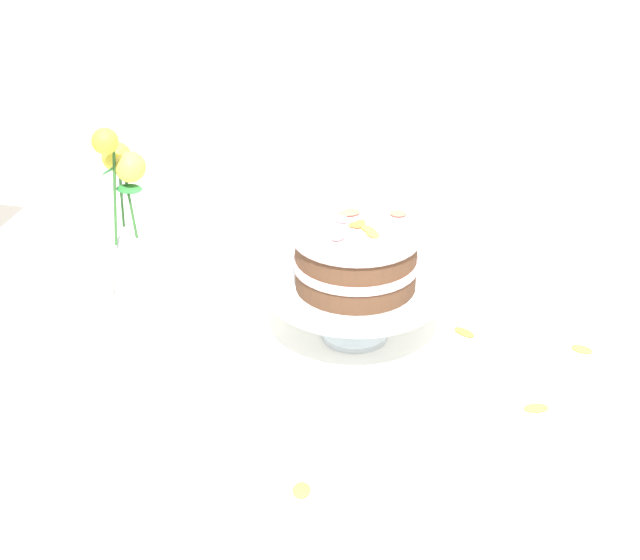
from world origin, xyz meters
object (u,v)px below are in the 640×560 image
Objects in this scene: flower_vase at (127,229)px; teacup at (236,388)px; dining_table at (295,397)px; cake_stand at (355,294)px; layer_cake at (356,255)px.

flower_vase reaches higher than teacup.
dining_table is at bearing 71.70° from teacup.
dining_table is 10.62× the size of teacup.
cake_stand is 2.20× the size of teacup.
flower_vase reaches higher than cake_stand.
cake_stand is (0.09, 0.07, 0.17)m from dining_table.
flower_vase is at bearing 173.72° from layer_cake.
layer_cake reaches higher than dining_table.
dining_table is at bearing -18.91° from flower_vase.
flower_vase is (-0.41, 0.05, -0.02)m from layer_cake.
flower_vase reaches higher than dining_table.
dining_table is 0.20m from teacup.
flower_vase is at bearing 135.91° from teacup.
flower_vase reaches higher than layer_cake.
layer_cake is 1.56× the size of teacup.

